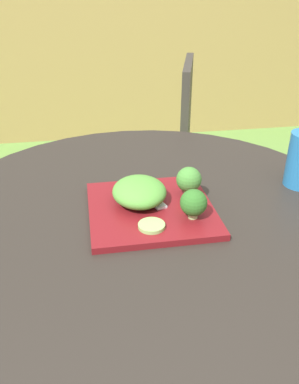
# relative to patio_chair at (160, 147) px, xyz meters

# --- Properties ---
(bamboo_fence) EXTENTS (8.00, 0.08, 1.21)m
(bamboo_fence) POSITION_rel_patio_chair_xyz_m (-0.20, 1.62, 0.08)
(bamboo_fence) COLOR #9E7F47
(bamboo_fence) RESTS_ON ground_plane
(patio_table) EXTENTS (0.98, 0.98, 0.75)m
(patio_table) POSITION_rel_patio_chair_xyz_m (-0.20, -0.86, -0.02)
(patio_table) COLOR #28231E
(patio_table) RESTS_ON ground_plane
(patio_chair) EXTENTS (0.55, 0.55, 0.90)m
(patio_chair) POSITION_rel_patio_chair_xyz_m (0.00, 0.00, 0.00)
(patio_chair) COLOR #332D28
(patio_chair) RESTS_ON ground_plane
(salad_plate) EXTENTS (0.26, 0.26, 0.01)m
(salad_plate) POSITION_rel_patio_chair_xyz_m (-0.20, -0.90, 0.23)
(salad_plate) COLOR maroon
(salad_plate) RESTS_ON patio_table
(fork) EXTENTS (0.06, 0.15, 0.00)m
(fork) POSITION_rel_patio_chair_xyz_m (-0.19, -0.86, 0.24)
(fork) COLOR silver
(fork) RESTS_ON salad_plate
(lettuce_mound) EXTENTS (0.12, 0.13, 0.05)m
(lettuce_mound) POSITION_rel_patio_chair_xyz_m (-0.22, -0.88, 0.26)
(lettuce_mound) COLOR #519338
(lettuce_mound) RESTS_ON salad_plate
(broccoli_floret_0) EXTENTS (0.06, 0.06, 0.06)m
(broccoli_floret_0) POSITION_rel_patio_chair_xyz_m (-0.12, -0.96, 0.27)
(broccoli_floret_0) COLOR #99B770
(broccoli_floret_0) RESTS_ON salad_plate
(broccoli_floret_1) EXTENTS (0.06, 0.06, 0.07)m
(broccoli_floret_1) POSITION_rel_patio_chair_xyz_m (-0.10, -0.86, 0.27)
(broccoli_floret_1) COLOR #99B770
(broccoli_floret_1) RESTS_ON salad_plate
(cucumber_slice_0) EXTENTS (0.05, 0.05, 0.01)m
(cucumber_slice_0) POSITION_rel_patio_chair_xyz_m (-0.21, -0.98, 0.24)
(cucumber_slice_0) COLOR #8EB766
(cucumber_slice_0) RESTS_ON salad_plate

